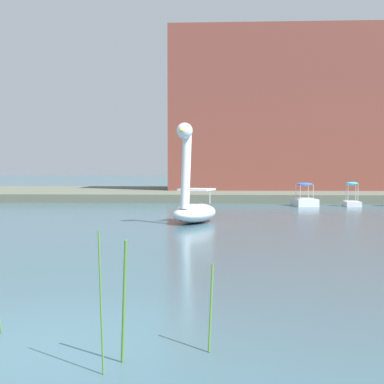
{
  "coord_description": "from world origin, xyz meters",
  "views": [
    {
      "loc": [
        2.31,
        -6.37,
        2.18
      ],
      "look_at": [
        0.81,
        18.97,
        1.13
      ],
      "focal_mm": 48.5,
      "sensor_mm": 36.0,
      "label": 1
    }
  ],
  "objects": [
    {
      "name": "ground_plane",
      "position": [
        0.0,
        0.0,
        0.0
      ],
      "size": [
        498.69,
        498.69,
        0.0
      ],
      "primitive_type": "plane",
      "color": "#385966"
    },
    {
      "name": "pedal_boat_blue",
      "position": [
        7.35,
        25.9,
        0.43
      ],
      "size": [
        1.46,
        2.34,
        1.44
      ],
      "color": "white",
      "rests_on": "ground_plane"
    },
    {
      "name": "apartment_block",
      "position": [
        8.65,
        39.85,
        7.23
      ],
      "size": [
        21.74,
        9.77,
        13.32
      ],
      "primitive_type": "cube",
      "rotation": [
        0.0,
        0.0,
        0.01
      ],
      "color": "brown",
      "rests_on": "shore_bank_far"
    },
    {
      "name": "swan_boat",
      "position": [
        1.09,
        15.18,
        0.81
      ],
      "size": [
        2.4,
        3.48,
        4.09
      ],
      "color": "white",
      "rests_on": "ground_plane"
    },
    {
      "name": "pedal_boat_cyan",
      "position": [
        10.2,
        25.76,
        0.42
      ],
      "size": [
        0.97,
        1.79,
        1.49
      ],
      "color": "white",
      "rests_on": "ground_plane"
    },
    {
      "name": "shore_bank_far",
      "position": [
        0.0,
        37.14,
        0.29
      ],
      "size": [
        126.74,
        18.44,
        0.58
      ],
      "primitive_type": "cube",
      "color": "#5B6051",
      "rests_on": "ground_plane"
    },
    {
      "name": "reed_clump_foreground",
      "position": [
        0.16,
        -0.54,
        0.6
      ],
      "size": [
        3.56,
        1.47,
        1.55
      ],
      "color": "#4C7F33",
      "rests_on": "ground_plane"
    }
  ]
}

